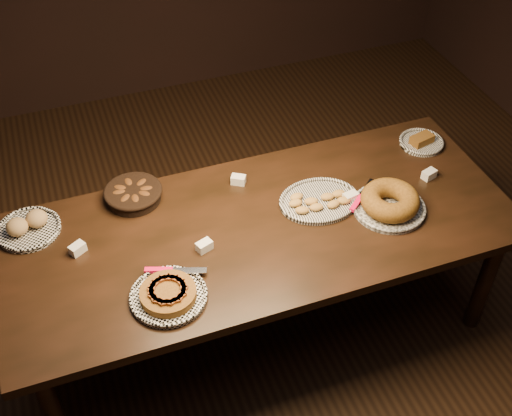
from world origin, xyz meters
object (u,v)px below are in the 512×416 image
object	(u,v)px
apple_tart_plate	(168,294)
buffet_table	(261,237)
madeleine_platter	(319,201)
bundt_cake_plate	(390,202)

from	to	relation	value
apple_tart_plate	buffet_table	bearing A→B (deg)	10.99
buffet_table	madeleine_platter	world-z (taller)	madeleine_platter
apple_tart_plate	madeleine_platter	xyz separation A→B (m)	(0.82, 0.32, -0.01)
madeleine_platter	buffet_table	bearing A→B (deg)	-149.04
buffet_table	bundt_cake_plate	distance (m)	0.63
buffet_table	bundt_cake_plate	world-z (taller)	bundt_cake_plate
bundt_cake_plate	buffet_table	bearing A→B (deg)	164.77
buffet_table	madeleine_platter	xyz separation A→B (m)	(0.31, 0.05, 0.09)
buffet_table	bundt_cake_plate	size ratio (longest dim) A/B	6.24
bundt_cake_plate	madeleine_platter	bearing A→B (deg)	147.07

